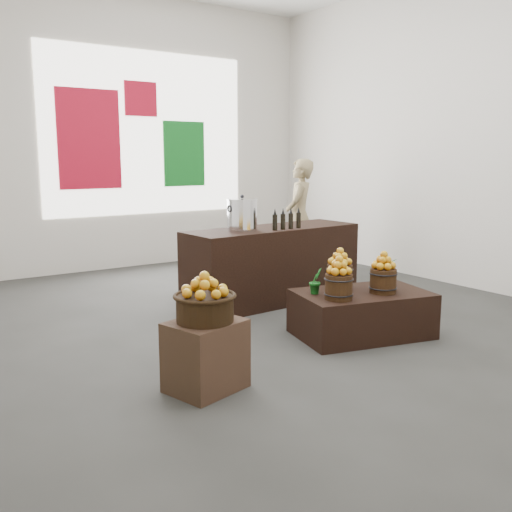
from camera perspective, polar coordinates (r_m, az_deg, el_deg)
ground at (r=5.94m, az=0.83°, el=-6.27°), size 7.00×7.00×0.00m
back_wall at (r=8.81m, az=-12.66°, el=11.90°), size 6.00×0.04×4.00m
back_opening at (r=8.91m, az=-10.78°, el=11.94°), size 3.20×0.02×2.40m
deco_red_left at (r=8.57m, az=-16.35°, el=11.14°), size 0.90×0.04×1.40m
deco_green_right at (r=9.15m, az=-7.20°, el=10.09°), size 0.70×0.04×1.00m
deco_red_upper at (r=8.89m, az=-11.47°, el=15.15°), size 0.50×0.04×0.50m
crate at (r=4.15m, az=-5.06°, el=-9.88°), size 0.60×0.53×0.51m
wicker_basket at (r=4.04m, az=-5.13°, el=-5.26°), size 0.41×0.41×0.18m
apples_in_basket at (r=4.00m, az=-5.17°, el=-2.81°), size 0.32×0.32×0.17m
display_table at (r=5.44m, az=10.52°, el=-5.69°), size 1.35×1.01×0.42m
apple_bucket_front_left at (r=5.05m, az=8.27°, el=-3.07°), size 0.24×0.24×0.22m
apples_in_bucket_front_left at (r=5.01m, az=8.32°, el=-0.93°), size 0.18×0.18×0.16m
apple_bucket_front_right at (r=5.37m, az=12.59°, el=-2.44°), size 0.24×0.24×0.22m
apples_in_bucket_front_right at (r=5.33m, az=12.66°, el=-0.42°), size 0.18×0.18×0.16m
apple_bucket_rear at (r=5.49m, az=8.35°, el=-2.03°), size 0.24×0.24×0.22m
apples_in_bucket_rear at (r=5.46m, az=8.40°, el=-0.06°), size 0.18×0.18×0.16m
herb_garnish_right at (r=5.67m, az=12.56°, el=-1.59°), size 0.26×0.23×0.26m
herb_garnish_left at (r=5.23m, az=5.99°, el=-2.49°), size 0.15×0.14×0.24m
counter at (r=6.55m, az=1.67°, el=-0.87°), size 2.14×0.79×0.86m
stock_pot_left at (r=6.20m, az=-1.39°, el=4.07°), size 0.33×0.33×0.33m
oil_cruets at (r=6.31m, az=2.91°, el=3.76°), size 0.31×0.07×0.24m
shopper at (r=8.24m, az=4.36°, el=4.01°), size 0.70×0.68×1.63m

